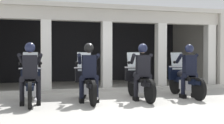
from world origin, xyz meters
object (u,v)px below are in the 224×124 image
Objects in this scene: motorcycle_far_right at (184,80)px; police_officer_center_right at (143,67)px; police_officer_far_left at (30,68)px; motorcycle_center_right at (139,82)px; motorcycle_far_left at (30,84)px; police_officer_far_right at (189,66)px; police_officer_center_left at (89,67)px; motorcycle_center_left at (87,83)px.

police_officer_center_right is at bearing -160.42° from motorcycle_far_right.
police_officer_far_left is 0.78× the size of motorcycle_center_right.
motorcycle_far_left is 1.29× the size of police_officer_far_right.
motorcycle_far_left is 3.06m from police_officer_center_right.
police_officer_center_left is at bearing -161.39° from motorcycle_center_right.
motorcycle_center_left is 1.50m from motorcycle_center_right.
police_officer_far_right is at bearing 8.98° from police_officer_far_left.
police_officer_center_left and police_officer_far_right have the same top height.
motorcycle_far_left and motorcycle_center_left have the same top height.
police_officer_center_right is at bearing 1.95° from motorcycle_far_left.
motorcycle_center_left is at bearing -174.08° from motorcycle_far_right.
motorcycle_center_left is at bearing -172.13° from motorcycle_center_right.
police_officer_center_right is (3.01, -0.05, 0.00)m from police_officer_far_left.
police_officer_far_left is 1.00× the size of police_officer_center_right.
motorcycle_center_left is at bearing 19.42° from police_officer_far_left.
police_officer_far_left reaches higher than motorcycle_far_right.
motorcycle_far_left is 0.52m from police_officer_far_left.
motorcycle_center_right is (1.50, 0.22, -0.44)m from police_officer_center_left.
police_officer_far_left is 0.78× the size of motorcycle_center_left.
police_officer_center_left is 1.50m from police_officer_center_right.
motorcycle_far_left is 4.54m from police_officer_far_right.
police_officer_center_right is 0.78× the size of motorcycle_far_right.
motorcycle_center_right is at bearing 7.33° from motorcycle_far_left.
motorcycle_center_right is (3.01, 0.24, -0.44)m from police_officer_far_left.
police_officer_center_left is 1.00× the size of police_officer_far_right.
motorcycle_center_right is (1.50, -0.06, 0.00)m from motorcycle_center_left.
police_officer_far_left is at bearing -170.69° from police_officer_center_right.
motorcycle_far_left is 3.01m from motorcycle_center_right.
motorcycle_far_left is at bearing 171.63° from police_officer_center_left.
motorcycle_far_left is 1.29× the size of police_officer_far_left.
police_officer_far_left is 4.55m from motorcycle_far_right.
police_officer_center_right is (1.50, -0.06, 0.00)m from police_officer_center_left.
police_officer_center_left is (1.50, -0.27, 0.44)m from motorcycle_far_left.
motorcycle_far_left is 1.29× the size of police_officer_center_left.
police_officer_far_left and police_officer_far_right have the same top height.
police_officer_far_left is 1.00× the size of police_officer_far_right.
police_officer_far_right is at bearing 5.38° from motorcycle_far_left.
motorcycle_far_right is (1.50, 0.39, -0.44)m from police_officer_center_right.
motorcycle_far_left is at bearing -177.66° from motorcycle_center_left.
police_officer_center_left is 3.06m from motorcycle_far_right.
police_officer_center_right reaches higher than motorcycle_center_left.
motorcycle_far_left is at bearing 97.97° from police_officer_far_left.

